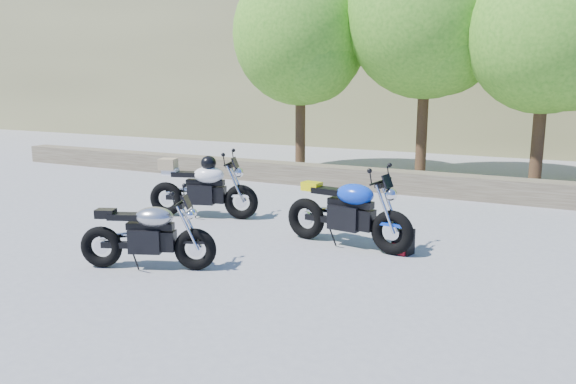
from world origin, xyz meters
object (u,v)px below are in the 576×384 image
(silver_bike, at_px, (148,236))
(blue_bike, at_px, (348,213))
(white_bike, at_px, (202,187))
(backpack, at_px, (403,241))

(silver_bike, relative_size, blue_bike, 0.83)
(white_bike, bearing_deg, backpack, -23.79)
(blue_bike, xyz_separation_m, backpack, (0.87, 0.01, -0.35))
(silver_bike, relative_size, backpack, 4.72)
(blue_bike, bearing_deg, white_bike, 177.80)
(white_bike, height_order, blue_bike, white_bike)
(silver_bike, height_order, backpack, silver_bike)
(white_bike, xyz_separation_m, blue_bike, (3.10, -0.57, -0.04))
(blue_bike, bearing_deg, silver_bike, -124.81)
(silver_bike, distance_m, backpack, 3.67)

